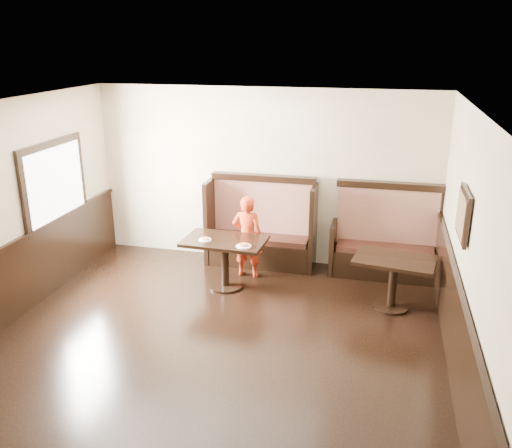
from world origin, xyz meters
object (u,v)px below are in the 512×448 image
(child, at_px, (247,237))
(booth_main, at_px, (261,232))
(table_neighbor, at_px, (394,271))
(table_main, at_px, (225,251))
(booth_neighbor, at_px, (385,245))

(child, bearing_deg, booth_main, -98.04)
(table_neighbor, distance_m, child, 2.24)
(table_main, bearing_deg, child, 67.22)
(table_main, height_order, child, child)
(booth_neighbor, relative_size, child, 1.28)
(booth_main, xyz_separation_m, booth_neighbor, (1.95, -0.00, -0.05))
(table_main, relative_size, child, 0.94)
(table_main, bearing_deg, table_neighbor, 0.54)
(booth_main, height_order, child, booth_main)
(booth_neighbor, height_order, table_main, booth_neighbor)
(table_main, bearing_deg, booth_neighbor, 26.86)
(booth_neighbor, xyz_separation_m, table_neighbor, (0.12, -1.11, 0.06))
(booth_neighbor, height_order, child, booth_neighbor)
(table_main, relative_size, table_neighbor, 1.06)
(booth_main, xyz_separation_m, table_main, (-0.32, -1.01, 0.05))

